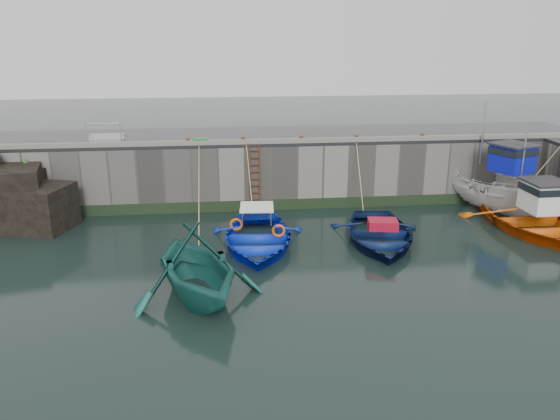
{
  "coord_description": "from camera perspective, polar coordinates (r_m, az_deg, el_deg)",
  "views": [
    {
      "loc": [
        -3.54,
        -14.51,
        7.88
      ],
      "look_at": [
        -1.24,
        6.19,
        1.2
      ],
      "focal_mm": 35.0,
      "sensor_mm": 36.0,
      "label": 1
    }
  ],
  "objects": [
    {
      "name": "railing",
      "position": [
        26.66,
        -17.64,
        7.2
      ],
      "size": [
        1.6,
        1.05,
        1.0
      ],
      "color": "#A5A8AD",
      "rests_on": "road_back"
    },
    {
      "name": "boat_near_navy",
      "position": [
        22.25,
        10.26,
        -3.26
      ],
      "size": [
        4.73,
        6.04,
        1.14
      ],
      "primitive_type": "imported",
      "rotation": [
        0.0,
        0.0,
        -0.16
      ],
      "color": "#0A1743",
      "rests_on": "ground"
    },
    {
      "name": "ladder",
      "position": [
        25.27,
        -2.64,
        3.35
      ],
      "size": [
        0.51,
        0.08,
        3.2
      ],
      "color": "#3F1E0F",
      "rests_on": "ground"
    },
    {
      "name": "fish_crate",
      "position": [
        25.25,
        -8.29,
        7.14
      ],
      "size": [
        0.73,
        0.59,
        0.27
      ],
      "primitive_type": "cube",
      "rotation": [
        0.0,
        0.0,
        0.35
      ],
      "color": "#15782C",
      "rests_on": "road_back"
    },
    {
      "name": "bollard_b",
      "position": [
        25.2,
        -3.89,
        7.27
      ],
      "size": [
        0.18,
        0.18,
        0.28
      ],
      "primitive_type": "cylinder",
      "color": "#3F1E0F",
      "rests_on": "road_back"
    },
    {
      "name": "boat_near_navy_rope",
      "position": [
        25.49,
        8.04,
        -0.41
      ],
      "size": [
        0.04,
        3.37,
        3.1
      ],
      "primitive_type": null,
      "color": "tan",
      "rests_on": "ground"
    },
    {
      "name": "algae_back",
      "position": [
        25.88,
        1.82,
        0.62
      ],
      "size": [
        30.0,
        0.08,
        0.5
      ],
      "primitive_type": "cube",
      "color": "black",
      "rests_on": "ground"
    },
    {
      "name": "bollard_a",
      "position": [
        25.22,
        -9.61,
        7.07
      ],
      "size": [
        0.18,
        0.18,
        0.28
      ],
      "primitive_type": "cylinder",
      "color": "#3F1E0F",
      "rests_on": "road_back"
    },
    {
      "name": "bollard_c",
      "position": [
        25.46,
        2.24,
        7.4
      ],
      "size": [
        0.18,
        0.18,
        0.28
      ],
      "primitive_type": "cylinder",
      "color": "#3F1E0F",
      "rests_on": "road_back"
    },
    {
      "name": "rock_outcrop",
      "position": [
        26.26,
        -27.0,
        1.2
      ],
      "size": [
        5.85,
        4.24,
        3.41
      ],
      "color": "black",
      "rests_on": "ground"
    },
    {
      "name": "boat_far_white",
      "position": [
        27.32,
        21.82,
        1.92
      ],
      "size": [
        4.39,
        6.56,
        5.37
      ],
      "rotation": [
        0.0,
        0.0,
        0.37
      ],
      "color": "silver",
      "rests_on": "ground"
    },
    {
      "name": "kerb_back",
      "position": [
        25.34,
        1.82,
        7.27
      ],
      "size": [
        30.0,
        0.3,
        0.2
      ],
      "primitive_type": "cube",
      "color": "slate",
      "rests_on": "road_back"
    },
    {
      "name": "boat_far_orange",
      "position": [
        25.47,
        24.83,
        -0.92
      ],
      "size": [
        4.82,
        6.65,
        4.36
      ],
      "rotation": [
        0.0,
        0.0,
        0.02
      ],
      "color": "#DF590B",
      "rests_on": "ground"
    },
    {
      "name": "boat_near_blue_rope",
      "position": [
        24.79,
        -2.98,
        -0.78
      ],
      "size": [
        0.04,
        3.33,
        3.1
      ],
      "primitive_type": null,
      "color": "tan",
      "rests_on": "ground"
    },
    {
      "name": "boat_near_white",
      "position": [
        17.72,
        -8.66,
        -8.85
      ],
      "size": [
        5.86,
        6.28,
        2.68
      ],
      "primitive_type": "imported",
      "rotation": [
        0.0,
        0.0,
        0.35
      ],
      "color": "#195851",
      "rests_on": "ground"
    },
    {
      "name": "bollard_d",
      "position": [
        25.97,
        7.97,
        7.45
      ],
      "size": [
        0.18,
        0.18,
        0.28
      ],
      "primitive_type": "cylinder",
      "color": "#3F1E0F",
      "rests_on": "road_back"
    },
    {
      "name": "road_back",
      "position": [
        27.66,
        1.13,
        7.79
      ],
      "size": [
        30.0,
        5.0,
        0.16
      ],
      "primitive_type": "cube",
      "color": "black",
      "rests_on": "quay_back"
    },
    {
      "name": "boat_near_white_rope",
      "position": [
        22.85,
        -8.19,
        -2.59
      ],
      "size": [
        0.04,
        6.69,
        3.1
      ],
      "primitive_type": null,
      "color": "tan",
      "rests_on": "ground"
    },
    {
      "name": "bollard_e",
      "position": [
        26.93,
        14.65,
        7.42
      ],
      "size": [
        0.18,
        0.18,
        0.28
      ],
      "primitive_type": "cylinder",
      "color": "#3F1E0F",
      "rests_on": "road_back"
    },
    {
      "name": "boat_near_blue",
      "position": [
        21.47,
        -2.4,
        -3.77
      ],
      "size": [
        4.44,
        5.93,
        1.17
      ],
      "primitive_type": "imported",
      "rotation": [
        0.0,
        0.0,
        -0.08
      ],
      "color": "#0D2CCD",
      "rests_on": "ground"
    },
    {
      "name": "quay_back",
      "position": [
        27.98,
        1.11,
        4.6
      ],
      "size": [
        30.0,
        5.0,
        3.0
      ],
      "primitive_type": "cube",
      "color": "slate",
      "rests_on": "ground"
    },
    {
      "name": "ground",
      "position": [
        16.89,
        6.63,
        -10.17
      ],
      "size": [
        120.0,
        120.0,
        0.0
      ],
      "primitive_type": "plane",
      "color": "black",
      "rests_on": "ground"
    }
  ]
}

